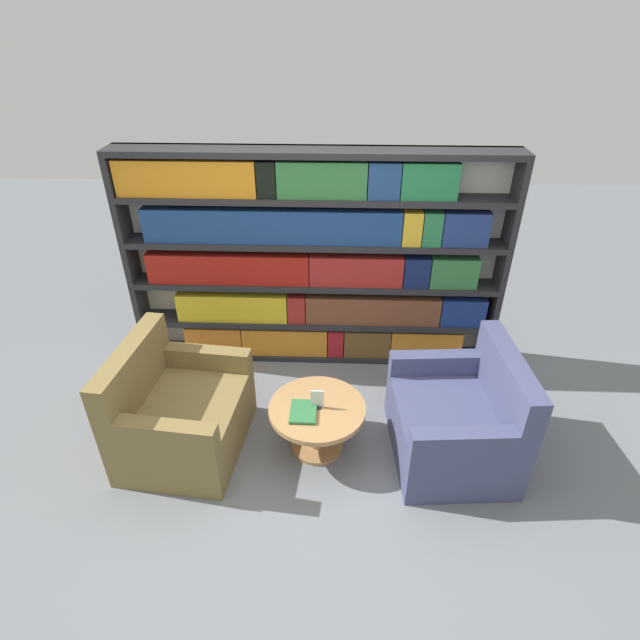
% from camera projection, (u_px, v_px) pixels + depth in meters
% --- Properties ---
extents(ground_plane, '(14.00, 14.00, 0.00)m').
position_uv_depth(ground_plane, '(307.00, 460.00, 3.70)').
color(ground_plane, slate).
extents(bookshelf, '(3.26, 0.30, 1.94)m').
position_uv_depth(bookshelf, '(314.00, 263.00, 4.35)').
color(bookshelf, silver).
rests_on(bookshelf, ground_plane).
extents(armchair_left, '(0.90, 1.03, 0.87)m').
position_uv_depth(armchair_left, '(180.00, 414.00, 3.69)').
color(armchair_left, olive).
rests_on(armchair_left, ground_plane).
extents(armchair_right, '(0.88, 1.01, 0.87)m').
position_uv_depth(armchair_right, '(457.00, 422.00, 3.62)').
color(armchair_right, '#42476B').
rests_on(armchair_right, ground_plane).
extents(coffee_table, '(0.71, 0.71, 0.40)m').
position_uv_depth(coffee_table, '(317.00, 418.00, 3.67)').
color(coffee_table, '#AD7F4C').
rests_on(coffee_table, ground_plane).
extents(table_sign, '(0.10, 0.06, 0.15)m').
position_uv_depth(table_sign, '(317.00, 400.00, 3.57)').
color(table_sign, black).
rests_on(table_sign, coffee_table).
extents(stray_book, '(0.19, 0.24, 0.02)m').
position_uv_depth(stray_book, '(303.00, 412.00, 3.54)').
color(stray_book, '#2D703D').
rests_on(stray_book, coffee_table).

